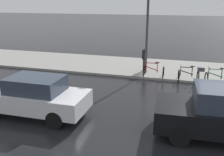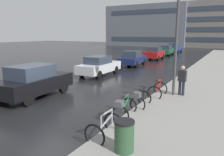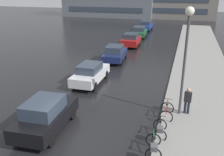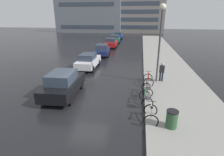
% 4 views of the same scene
% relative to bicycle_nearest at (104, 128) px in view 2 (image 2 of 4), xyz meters
% --- Properties ---
extents(ground_plane, '(140.00, 140.00, 0.00)m').
position_rel_bicycle_nearest_xyz_m(ground_plane, '(-3.86, 1.70, -0.41)').
color(ground_plane, black).
extents(sidewalk_kerb, '(4.80, 60.00, 0.14)m').
position_rel_bicycle_nearest_xyz_m(sidewalk_kerb, '(2.14, 11.70, -0.34)').
color(sidewalk_kerb, gray).
rests_on(sidewalk_kerb, ground).
extents(bicycle_nearest, '(0.77, 1.17, 0.97)m').
position_rel_bicycle_nearest_xyz_m(bicycle_nearest, '(0.00, 0.00, 0.00)').
color(bicycle_nearest, black).
rests_on(bicycle_nearest, ground).
extents(bicycle_second, '(0.86, 1.47, 0.98)m').
position_rel_bicycle_nearest_xyz_m(bicycle_second, '(-0.19, 1.73, 0.09)').
color(bicycle_second, black).
rests_on(bicycle_second, ground).
extents(bicycle_third, '(0.78, 1.36, 0.95)m').
position_rel_bicycle_nearest_xyz_m(bicycle_third, '(-0.10, 3.19, 0.08)').
color(bicycle_third, black).
rests_on(bicycle_third, ground).
extents(bicycle_farthest, '(0.79, 1.16, 1.01)m').
position_rel_bicycle_nearest_xyz_m(bicycle_farthest, '(0.04, 5.24, 0.01)').
color(bicycle_farthest, black).
rests_on(bicycle_farthest, ground).
extents(car_black, '(2.15, 4.31, 1.71)m').
position_rel_bicycle_nearest_xyz_m(car_black, '(-5.73, 2.29, 0.45)').
color(car_black, black).
rests_on(car_black, ground).
extents(car_white, '(1.78, 4.27, 1.55)m').
position_rel_bicycle_nearest_xyz_m(car_white, '(-5.99, 9.07, 0.38)').
color(car_white, silver).
rests_on(car_white, ground).
extents(car_navy, '(2.20, 4.27, 1.56)m').
position_rel_bicycle_nearest_xyz_m(car_navy, '(-5.89, 15.35, 0.38)').
color(car_navy, navy).
rests_on(car_navy, ground).
extents(car_red, '(2.02, 3.79, 1.62)m').
position_rel_bicycle_nearest_xyz_m(car_red, '(-5.76, 21.89, 0.41)').
color(car_red, '#AD1919').
rests_on(car_red, ground).
extents(car_green, '(2.18, 4.45, 1.54)m').
position_rel_bicycle_nearest_xyz_m(car_green, '(-5.94, 28.04, 0.39)').
color(car_green, '#1E6038').
rests_on(car_green, ground).
extents(car_blue, '(1.84, 4.27, 1.59)m').
position_rel_bicycle_nearest_xyz_m(car_blue, '(-6.01, 34.14, 0.41)').
color(car_blue, navy).
rests_on(car_blue, ground).
extents(pedestrian, '(0.42, 0.27, 1.69)m').
position_rel_bicycle_nearest_xyz_m(pedestrian, '(1.10, 5.94, 0.55)').
color(pedestrian, '#1E2333').
rests_on(pedestrian, ground).
extents(streetlamp, '(0.46, 0.46, 6.03)m').
position_rel_bicycle_nearest_xyz_m(streetlamp, '(0.72, 5.81, 3.80)').
color(streetlamp, '#424247').
rests_on(streetlamp, ground).
extents(trash_bin, '(0.56, 0.56, 1.02)m').
position_rel_bicycle_nearest_xyz_m(trash_bin, '(0.94, -0.52, 0.11)').
color(trash_bin, '#2D5133').
rests_on(trash_bin, ground).
extents(building_facade_main, '(20.93, 9.10, 10.74)m').
position_rel_bicycle_nearest_xyz_m(building_facade_main, '(-4.29, 53.88, 4.97)').
color(building_facade_main, gray).
rests_on(building_facade_main, ground).
extents(building_facade_side, '(21.43, 8.24, 10.58)m').
position_rel_bicycle_nearest_xyz_m(building_facade_side, '(-17.95, 52.25, 4.88)').
color(building_facade_side, slate).
rests_on(building_facade_side, ground).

